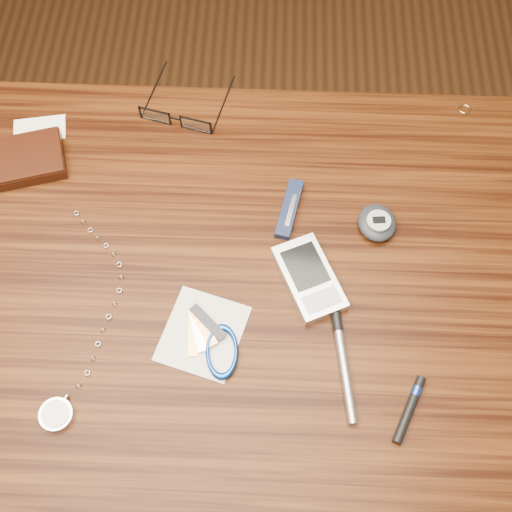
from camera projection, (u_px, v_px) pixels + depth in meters
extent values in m
plane|color=#472814|center=(241.00, 410.00, 1.56)|extent=(3.80, 3.80, 0.00)
cube|color=#381A09|center=(231.00, 287.00, 0.91)|extent=(1.00, 0.70, 0.03)
cylinder|color=#4C2814|center=(38.00, 224.00, 1.39)|extent=(0.05, 0.05, 0.71)
cylinder|color=#4C2814|center=(454.00, 238.00, 1.37)|extent=(0.05, 0.05, 0.71)
cube|color=black|center=(29.00, 159.00, 0.98)|extent=(0.12, 0.11, 0.02)
cube|color=black|center=(27.00, 155.00, 0.97)|extent=(0.12, 0.11, 0.00)
cube|color=white|center=(39.00, 129.00, 1.01)|extent=(0.09, 0.06, 0.00)
cube|color=black|center=(155.00, 116.00, 1.01)|extent=(0.05, 0.01, 0.03)
cube|color=silver|center=(155.00, 116.00, 1.01)|extent=(0.05, 0.01, 0.02)
cylinder|color=black|center=(154.00, 88.00, 1.05)|extent=(0.03, 0.12, 0.00)
cube|color=black|center=(196.00, 125.00, 1.00)|extent=(0.05, 0.01, 0.03)
cube|color=silver|center=(196.00, 125.00, 1.00)|extent=(0.05, 0.01, 0.02)
cylinder|color=black|center=(223.00, 104.00, 1.04)|extent=(0.03, 0.12, 0.00)
cube|color=black|center=(175.00, 119.00, 1.00)|extent=(0.02, 0.01, 0.00)
torus|color=tan|center=(464.00, 109.00, 1.03)|extent=(0.02, 0.02, 0.00)
cylinder|color=#B5B4B9|center=(56.00, 415.00, 0.81)|extent=(0.04, 0.04, 0.01)
cylinder|color=white|center=(55.00, 414.00, 0.80)|extent=(0.04, 0.04, 0.00)
cylinder|color=#B5B4B9|center=(66.00, 397.00, 0.82)|extent=(0.01, 0.01, 0.01)
torus|color=#B5B4B9|center=(79.00, 386.00, 0.83)|extent=(0.01, 0.01, 0.01)
torus|color=#B5B4B9|center=(87.00, 373.00, 0.83)|extent=(0.01, 0.01, 0.00)
torus|color=#B5B4B9|center=(93.00, 358.00, 0.84)|extent=(0.01, 0.01, 0.01)
torus|color=#B5B4B9|center=(98.00, 344.00, 0.85)|extent=(0.01, 0.01, 0.00)
torus|color=#B5B4B9|center=(103.00, 330.00, 0.86)|extent=(0.01, 0.01, 0.01)
torus|color=#B5B4B9|center=(109.00, 317.00, 0.87)|extent=(0.01, 0.01, 0.00)
torus|color=#B5B4B9|center=(115.00, 304.00, 0.88)|extent=(0.01, 0.00, 0.01)
torus|color=#B5B4B9|center=(119.00, 290.00, 0.89)|extent=(0.01, 0.01, 0.00)
torus|color=#B5B4B9|center=(121.00, 277.00, 0.90)|extent=(0.01, 0.00, 0.01)
torus|color=#B5B4B9|center=(119.00, 265.00, 0.90)|extent=(0.01, 0.01, 0.00)
torus|color=#B5B4B9|center=(114.00, 254.00, 0.91)|extent=(0.01, 0.01, 0.01)
torus|color=#B5B4B9|center=(106.00, 246.00, 0.92)|extent=(0.01, 0.01, 0.00)
torus|color=#B5B4B9|center=(98.00, 238.00, 0.92)|extent=(0.01, 0.01, 0.01)
torus|color=#B5B4B9|center=(90.00, 230.00, 0.93)|extent=(0.01, 0.01, 0.00)
torus|color=#B5B4B9|center=(83.00, 222.00, 0.94)|extent=(0.01, 0.00, 0.01)
torus|color=#B5B4B9|center=(76.00, 213.00, 0.94)|extent=(0.01, 0.01, 0.00)
cube|color=silver|center=(309.00, 278.00, 0.89)|extent=(0.11, 0.14, 0.02)
cube|color=black|center=(305.00, 266.00, 0.89)|extent=(0.07, 0.08, 0.00)
cube|color=#ACB1B5|center=(322.00, 300.00, 0.86)|extent=(0.06, 0.04, 0.00)
ellipsoid|color=black|center=(377.00, 223.00, 0.93)|extent=(0.06, 0.07, 0.02)
cylinder|color=#9C9EA4|center=(379.00, 221.00, 0.91)|extent=(0.03, 0.03, 0.00)
cube|color=black|center=(379.00, 220.00, 0.91)|extent=(0.02, 0.01, 0.00)
cube|color=silver|center=(203.00, 333.00, 0.86)|extent=(0.13, 0.14, 0.00)
torus|color=#0F3BA6|center=(222.00, 351.00, 0.84)|extent=(0.07, 0.07, 0.01)
cube|color=#A4833A|center=(193.00, 334.00, 0.86)|extent=(0.02, 0.06, 0.00)
cube|color=silver|center=(198.00, 330.00, 0.86)|extent=(0.03, 0.06, 0.00)
cube|color=#AC753D|center=(203.00, 326.00, 0.86)|extent=(0.04, 0.06, 0.00)
cube|color=black|center=(208.00, 322.00, 0.86)|extent=(0.05, 0.05, 0.00)
cube|color=#101D39|center=(289.00, 209.00, 0.94)|extent=(0.04, 0.10, 0.01)
cube|color=silver|center=(291.00, 210.00, 0.93)|extent=(0.02, 0.05, 0.00)
cylinder|color=#ACADB1|center=(344.00, 364.00, 0.84)|extent=(0.03, 0.16, 0.01)
cylinder|color=black|center=(337.00, 320.00, 0.86)|extent=(0.02, 0.03, 0.01)
cylinder|color=black|center=(409.00, 410.00, 0.81)|extent=(0.05, 0.09, 0.01)
cylinder|color=#1F3DA2|center=(416.00, 392.00, 0.82)|extent=(0.02, 0.02, 0.01)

